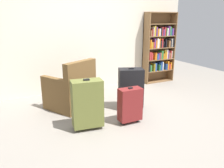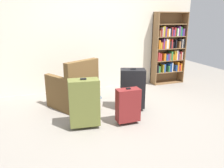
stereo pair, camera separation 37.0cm
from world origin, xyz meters
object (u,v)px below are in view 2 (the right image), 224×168
at_px(mug, 98,98).
at_px(suitcase_olive, 84,102).
at_px(armchair, 74,90).
at_px(suitcase_black, 133,88).
at_px(suitcase_dark_red, 128,105).
at_px(bookshelf, 169,48).

height_order(mug, suitcase_olive, suitcase_olive).
distance_m(armchair, suitcase_black, 1.09).
bearing_deg(mug, suitcase_olive, -116.11).
height_order(suitcase_black, suitcase_olive, suitcase_olive).
bearing_deg(armchair, mug, 14.02).
height_order(armchair, suitcase_dark_red, armchair).
xyz_separation_m(mug, suitcase_dark_red, (0.16, -1.14, 0.26)).
distance_m(mug, suitcase_olive, 1.21).
height_order(mug, suitcase_black, suitcase_black).
relative_size(mug, suitcase_olive, 0.16).
bearing_deg(bookshelf, suitcase_black, -140.50).
bearing_deg(suitcase_black, mug, 126.56).
height_order(armchair, suitcase_olive, armchair).
bearing_deg(bookshelf, suitcase_olive, -146.25).
bearing_deg(suitcase_dark_red, suitcase_olive, 171.10).
bearing_deg(bookshelf, armchair, -162.78).
distance_m(armchair, suitcase_olive, 0.92).
relative_size(bookshelf, suitcase_dark_red, 2.96).
relative_size(mug, suitcase_black, 0.16).
bearing_deg(suitcase_dark_red, armchair, 122.77).
bearing_deg(suitcase_black, bookshelf, 39.50).
xyz_separation_m(armchair, suitcase_dark_red, (0.65, -1.02, -0.01)).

